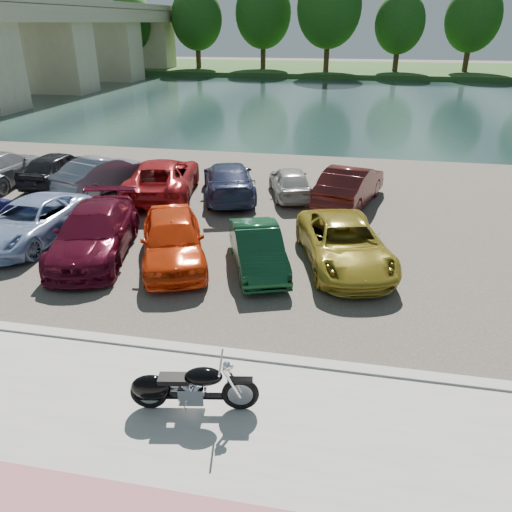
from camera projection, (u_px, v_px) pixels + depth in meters
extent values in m
plane|color=#595447|center=(245.00, 431.00, 8.73)|extent=(200.00, 200.00, 0.00)
cube|color=#9F9D95|center=(231.00, 475.00, 7.82)|extent=(60.00, 6.00, 0.10)
cube|color=#9F9D95|center=(265.00, 359.00, 10.48)|extent=(60.00, 0.30, 0.14)
cube|color=#3B3830|center=(308.00, 215.00, 18.50)|extent=(60.00, 18.00, 0.04)
cube|color=#192D2D|center=(340.00, 103.00, 44.27)|extent=(120.00, 40.00, 0.00)
cube|color=#214217|center=(350.00, 69.00, 72.57)|extent=(120.00, 24.00, 0.60)
cube|color=tan|center=(40.00, 14.00, 46.08)|extent=(7.00, 56.00, 1.40)
cube|color=tan|center=(38.00, 2.00, 45.66)|extent=(7.00, 56.00, 0.70)
cube|color=tan|center=(59.00, 55.00, 49.39)|extent=(6.00, 4.00, 7.20)
cube|color=tan|center=(113.00, 49.00, 60.05)|extent=(6.00, 4.00, 7.20)
cube|color=tan|center=(151.00, 45.00, 70.71)|extent=(6.00, 4.00, 7.20)
cylinder|color=#3D2916|center=(134.00, 51.00, 70.13)|extent=(0.70, 0.70, 4.50)
ellipsoid|color=#173B10|center=(131.00, 23.00, 68.61)|extent=(6.30, 6.30, 7.56)
cylinder|color=#3D2916|center=(198.00, 49.00, 69.72)|extent=(0.70, 0.70, 4.95)
ellipsoid|color=#173B10|center=(197.00, 18.00, 68.03)|extent=(6.93, 6.93, 8.32)
cylinder|color=#3D2916|center=(263.00, 48.00, 69.30)|extent=(0.70, 0.70, 5.40)
ellipsoid|color=#173B10|center=(263.00, 13.00, 67.46)|extent=(7.56, 7.56, 9.07)
cylinder|color=#3D2916|center=(327.00, 47.00, 65.15)|extent=(0.70, 0.70, 5.85)
ellipsoid|color=#173B10|center=(329.00, 7.00, 63.16)|extent=(8.19, 8.19, 9.83)
cylinder|color=#3D2916|center=(397.00, 53.00, 65.11)|extent=(0.70, 0.70, 4.50)
ellipsoid|color=#173B10|center=(400.00, 23.00, 63.58)|extent=(6.30, 6.30, 7.56)
cylinder|color=#3D2916|center=(468.00, 51.00, 64.69)|extent=(0.70, 0.70, 4.95)
ellipsoid|color=#173B10|center=(473.00, 18.00, 63.01)|extent=(6.93, 6.93, 8.32)
torus|color=black|center=(240.00, 394.00, 8.95)|extent=(0.69, 0.24, 0.68)
torus|color=black|center=(149.00, 393.00, 8.98)|extent=(0.69, 0.24, 0.68)
cylinder|color=#B2B2B7|center=(240.00, 394.00, 8.95)|extent=(0.46, 0.14, 0.46)
cylinder|color=#B2B2B7|center=(149.00, 393.00, 8.98)|extent=(0.46, 0.14, 0.46)
cylinder|color=silver|center=(232.00, 384.00, 8.73)|extent=(0.33, 0.11, 0.63)
cylinder|color=silver|center=(233.00, 377.00, 8.91)|extent=(0.33, 0.11, 0.63)
cylinder|color=silver|center=(221.00, 362.00, 8.66)|extent=(0.17, 0.74, 0.04)
sphere|color=silver|center=(227.00, 366.00, 8.69)|extent=(0.19, 0.19, 0.16)
sphere|color=silver|center=(231.00, 366.00, 8.69)|extent=(0.13, 0.13, 0.11)
cube|color=black|center=(240.00, 380.00, 8.82)|extent=(0.47, 0.22, 0.06)
cube|color=black|center=(195.00, 396.00, 8.99)|extent=(1.20, 0.31, 0.08)
cube|color=silver|center=(192.00, 393.00, 8.96)|extent=(0.50, 0.39, 0.34)
cylinder|color=silver|center=(197.00, 384.00, 8.87)|extent=(0.27, 0.22, 0.27)
cylinder|color=silver|center=(186.00, 384.00, 8.88)|extent=(0.27, 0.22, 0.27)
ellipsoid|color=black|center=(204.00, 376.00, 8.80)|extent=(0.73, 0.47, 0.32)
cube|color=black|center=(174.00, 379.00, 8.83)|extent=(0.59, 0.37, 0.10)
ellipsoid|color=black|center=(151.00, 387.00, 8.93)|extent=(0.78, 0.46, 0.50)
cube|color=black|center=(149.00, 390.00, 8.96)|extent=(0.43, 0.25, 0.30)
cylinder|color=silver|center=(177.00, 392.00, 9.17)|extent=(1.10, 0.28, 0.09)
cylinder|color=silver|center=(177.00, 389.00, 9.13)|extent=(1.10, 0.28, 0.09)
cylinder|color=#B2B2B7|center=(186.00, 409.00, 8.89)|extent=(0.05, 0.14, 0.22)
imported|color=#90A7D2|center=(30.00, 221.00, 15.99)|extent=(2.41, 4.86, 1.32)
imported|color=#4B0A1C|center=(94.00, 232.00, 14.97)|extent=(3.13, 5.35, 1.46)
imported|color=red|center=(172.00, 239.00, 14.48)|extent=(3.27, 4.74, 1.50)
imported|color=#103B1E|center=(258.00, 249.00, 14.17)|extent=(2.47, 3.94, 1.23)
imported|color=olive|center=(344.00, 244.00, 14.37)|extent=(3.41, 5.20, 1.33)
imported|color=gray|center=(0.00, 168.00, 21.58)|extent=(2.43, 5.18, 1.46)
imported|color=black|center=(59.00, 168.00, 21.65)|extent=(1.85, 4.29, 1.44)
imported|color=slate|center=(104.00, 174.00, 20.83)|extent=(2.92, 4.63, 1.44)
imported|color=#AD1C20|center=(163.00, 178.00, 20.16)|extent=(3.52, 5.83, 1.51)
imported|color=navy|center=(229.00, 180.00, 20.05)|extent=(3.32, 5.19, 1.40)
imported|color=#AAAAA6|center=(290.00, 182.00, 20.16)|extent=(2.39, 3.85, 1.22)
imported|color=#431211|center=(350.00, 185.00, 19.24)|extent=(2.73, 4.81, 1.50)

